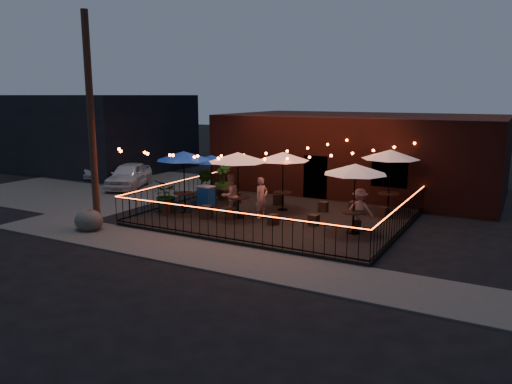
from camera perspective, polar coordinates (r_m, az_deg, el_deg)
ground at (r=18.82m, az=-0.22°, el=-4.45°), size 110.00×110.00×0.00m
patio at (r=20.51m, az=2.49°, el=-2.93°), size 10.00×8.00×0.15m
sidewalk at (r=16.16m, az=-5.86°, el=-7.05°), size 18.00×2.50×0.05m
parking_lot at (r=29.18m, az=-17.27°, el=0.65°), size 11.00×12.00×0.02m
brick_building at (r=27.17m, az=11.96°, el=4.41°), size 14.00×8.00×4.00m
background_building at (r=36.63m, az=-18.45°, el=6.54°), size 12.00×9.00×5.00m
utility_pole at (r=19.45m, az=-18.31°, el=7.47°), size 0.26×0.26×8.00m
fence_front at (r=16.98m, az=-3.50°, el=-3.87°), size 10.00×0.04×1.04m
fence_left at (r=22.98m, az=-8.74°, el=-0.02°), size 0.04×8.00×1.04m
fence_right at (r=18.77m, az=16.33°, el=-2.85°), size 0.04×8.00×1.04m
festoon_lights at (r=20.26m, az=-0.39°, el=3.94°), size 10.02×8.72×1.32m
cafe_table_0 at (r=21.03m, az=-8.28°, el=4.04°), size 2.85×2.85×2.58m
cafe_table_1 at (r=22.73m, az=-5.14°, el=3.75°), size 2.41×2.41×2.20m
cafe_table_2 at (r=19.85m, az=-2.09°, el=3.90°), size 3.03×3.03×2.64m
cafe_table_3 at (r=21.15m, az=3.10°, el=3.99°), size 2.72×2.72×2.50m
cafe_table_4 at (r=17.83m, az=11.27°, el=2.49°), size 2.39×2.39×2.51m
cafe_table_5 at (r=21.39m, az=15.13°, el=4.09°), size 2.73×2.73×2.66m
bistro_chair_0 at (r=21.22m, az=-10.11°, el=-1.85°), size 0.44×0.44×0.40m
bistro_chair_1 at (r=20.10m, az=-5.63°, el=-2.30°), size 0.55×0.55×0.51m
bistro_chair_2 at (r=23.59m, az=-3.65°, el=-0.29°), size 0.49×0.49×0.49m
bistro_chair_3 at (r=22.82m, az=-2.38°, el=-0.70°), size 0.51×0.51×0.47m
bistro_chair_4 at (r=19.91m, az=-2.83°, el=-2.51°), size 0.37×0.37×0.43m
bistro_chair_5 at (r=19.07m, az=1.98°, el=-3.16°), size 0.44×0.44×0.40m
bistro_chair_6 at (r=22.54m, az=2.59°, el=-0.83°), size 0.47×0.47×0.48m
bistro_chair_7 at (r=21.36m, az=7.69°, el=-1.67°), size 0.37×0.37×0.43m
bistro_chair_8 at (r=19.07m, az=6.61°, el=-3.21°), size 0.38×0.38×0.41m
bistro_chair_9 at (r=18.69m, az=11.49°, el=-3.67°), size 0.39×0.39×0.40m
bistro_chair_10 at (r=21.23m, az=11.24°, el=-1.75°), size 0.48×0.48×0.50m
bistro_chair_11 at (r=20.91m, az=14.37°, el=-2.23°), size 0.42×0.42×0.40m
patron_a at (r=20.01m, az=0.64°, el=-0.64°), size 0.58×0.70×1.65m
patron_b at (r=20.17m, az=-2.94°, el=-0.40°), size 0.92×1.03×1.76m
patron_c at (r=18.53m, az=11.77°, el=-1.99°), size 1.07×0.71×1.55m
potted_shrub_a at (r=21.62m, az=-10.18°, el=-0.33°), size 1.54×1.46×1.36m
potted_shrub_b at (r=23.82m, az=-5.95°, el=0.95°), size 0.82×0.67×1.44m
potted_shrub_c at (r=24.57m, az=-3.83°, el=1.37°), size 0.90×0.90×1.51m
cooler at (r=22.14m, az=-5.75°, el=-0.47°), size 0.78×0.61×0.94m
boulder at (r=19.74m, az=-18.57°, el=-3.12°), size 1.17×1.06×0.79m
car_white at (r=28.14m, az=-14.32°, el=1.85°), size 3.11×4.39×1.39m
car_silver at (r=31.83m, az=-16.03°, el=2.77°), size 2.31×4.31×1.35m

